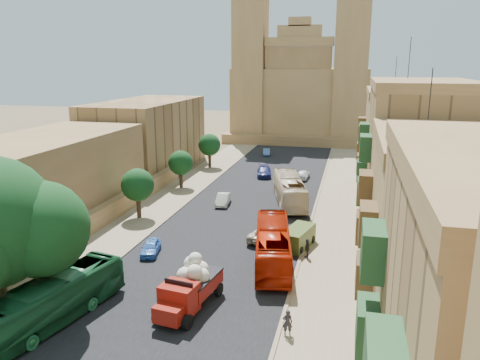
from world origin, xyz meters
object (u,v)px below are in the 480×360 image
at_px(red_truck, 189,286).
at_px(car_blue_b, 266,152).
at_px(bus_green_north, 54,300).
at_px(street_tree_a, 68,231).
at_px(bus_red_east, 273,245).
at_px(olive_pickup, 298,238).
at_px(church, 302,92).
at_px(car_blue_a, 151,247).
at_px(car_cream, 267,232).
at_px(bus_cream_east, 290,190).
at_px(car_white_b, 303,174).
at_px(street_tree_b, 138,185).
at_px(pedestrian_a, 287,322).
at_px(street_tree_c, 181,163).
at_px(car_dkblue, 264,172).
at_px(car_white_a, 223,199).
at_px(street_tree_d, 209,145).
at_px(pedestrian_c, 307,249).

xyz_separation_m(red_truck, car_blue_b, (-4.49, 50.96, -0.97)).
relative_size(red_truck, bus_green_north, 0.61).
bearing_deg(street_tree_a, car_blue_b, 82.09).
xyz_separation_m(bus_red_east, car_blue_b, (-8.44, 42.89, -0.95)).
height_order(olive_pickup, bus_green_north, bus_green_north).
distance_m(church, car_blue_a, 63.77).
bearing_deg(car_cream, bus_cream_east, -81.63).
bearing_deg(red_truck, bus_cream_east, 82.85).
height_order(church, car_white_b, church).
bearing_deg(car_blue_a, street_tree_b, 108.35).
bearing_deg(red_truck, bus_green_north, -154.91).
bearing_deg(car_blue_b, bus_red_east, -89.78).
height_order(bus_red_east, pedestrian_a, bus_red_east).
bearing_deg(street_tree_c, pedestrian_a, -59.21).
xyz_separation_m(street_tree_c, car_dkblue, (8.99, 8.23, -2.45)).
bearing_deg(bus_green_north, bus_cream_east, 81.39).
relative_size(bus_green_north, pedestrian_a, 6.43).
distance_m(car_blue_a, car_white_a, 14.65).
bearing_deg(car_white_b, red_truck, 88.15).
xyz_separation_m(olive_pickup, bus_cream_east, (-2.42, 12.39, 0.72)).
xyz_separation_m(street_tree_d, bus_green_north, (3.72, -43.27, -1.96)).
relative_size(red_truck, pedestrian_a, 3.90).
distance_m(street_tree_d, red_truck, 41.39).
xyz_separation_m(olive_pickup, car_white_a, (-9.44, 10.18, -0.21)).
distance_m(street_tree_a, bus_green_north, 8.29).
bearing_deg(bus_red_east, pedestrian_a, 94.29).
xyz_separation_m(red_truck, pedestrian_c, (6.46, 9.69, -0.71)).
xyz_separation_m(street_tree_c, car_blue_a, (5.00, -20.33, -2.57)).
relative_size(street_tree_d, car_white_a, 1.37).
relative_size(church, car_white_b, 9.94).
distance_m(church, street_tree_a, 67.69).
distance_m(street_tree_a, street_tree_b, 12.01).
xyz_separation_m(street_tree_a, pedestrian_a, (17.50, -5.37, -2.06)).
bearing_deg(pedestrian_c, street_tree_d, -166.49).
height_order(red_truck, bus_cream_east, red_truck).
distance_m(street_tree_c, car_blue_b, 24.16).
bearing_deg(church, street_tree_c, -103.21).
bearing_deg(car_blue_b, church, 69.03).
distance_m(street_tree_c, pedestrian_a, 34.27).
distance_m(olive_pickup, car_blue_b, 40.36).
bearing_deg(red_truck, car_blue_b, 95.04).
bearing_deg(car_blue_b, street_tree_b, -111.47).
height_order(street_tree_b, bus_red_east, street_tree_b).
bearing_deg(street_tree_b, car_blue_a, -59.02).
bearing_deg(car_dkblue, bus_green_north, -108.42).
bearing_deg(street_tree_a, bus_green_north, -62.93).
bearing_deg(bus_green_north, street_tree_a, 128.99).
distance_m(church, street_tree_c, 44.23).
height_order(street_tree_c, red_truck, street_tree_c).
bearing_deg(bus_green_north, street_tree_d, 106.83).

